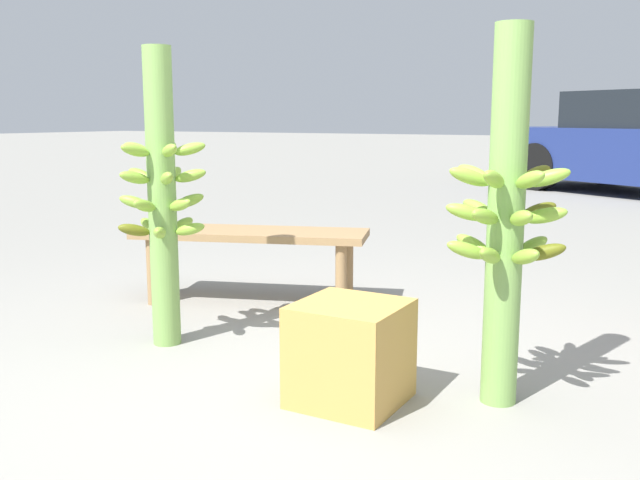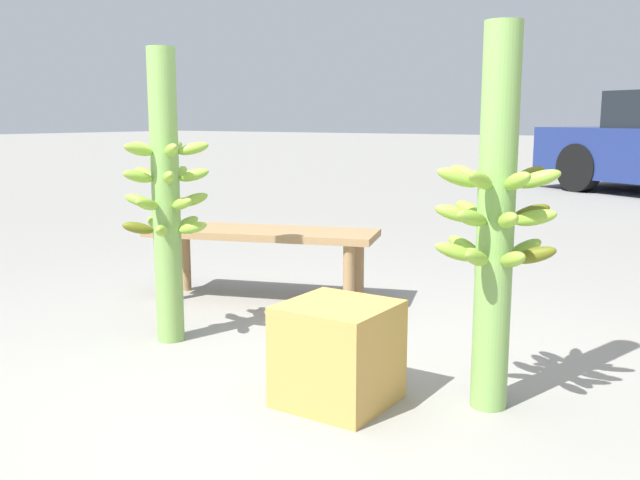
{
  "view_description": "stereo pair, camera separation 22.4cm",
  "coord_description": "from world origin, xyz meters",
  "px_view_note": "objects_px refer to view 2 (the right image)",
  "views": [
    {
      "loc": [
        1.35,
        -2.1,
        1.04
      ],
      "look_at": [
        -0.18,
        0.63,
        0.5
      ],
      "focal_mm": 40.0,
      "sensor_mm": 36.0,
      "label": 1
    },
    {
      "loc": [
        1.54,
        -1.98,
        1.04
      ],
      "look_at": [
        -0.18,
        0.63,
        0.5
      ],
      "focal_mm": 40.0,
      "sensor_mm": 36.0,
      "label": 2
    }
  ],
  "objects_px": {
    "market_bench": "(262,241)",
    "produce_crate": "(338,353)",
    "banana_stalk_left": "(166,196)",
    "banana_stalk_center": "(496,220)"
  },
  "relations": [
    {
      "from": "market_bench",
      "to": "produce_crate",
      "type": "distance_m",
      "value": 1.53
    },
    {
      "from": "market_bench",
      "to": "banana_stalk_left",
      "type": "bearing_deg",
      "value": -103.35
    },
    {
      "from": "banana_stalk_left",
      "to": "market_bench",
      "type": "relative_size",
      "value": 0.99
    },
    {
      "from": "market_bench",
      "to": "banana_stalk_center",
      "type": "bearing_deg",
      "value": -43.79
    },
    {
      "from": "banana_stalk_center",
      "to": "produce_crate",
      "type": "bearing_deg",
      "value": -150.53
    },
    {
      "from": "banana_stalk_left",
      "to": "produce_crate",
      "type": "xyz_separation_m",
      "value": [
        1.06,
        -0.2,
        -0.5
      ]
    },
    {
      "from": "banana_stalk_left",
      "to": "banana_stalk_center",
      "type": "distance_m",
      "value": 1.54
    },
    {
      "from": "banana_stalk_left",
      "to": "market_bench",
      "type": "distance_m",
      "value": 0.88
    },
    {
      "from": "banana_stalk_center",
      "to": "market_bench",
      "type": "distance_m",
      "value": 1.81
    },
    {
      "from": "banana_stalk_left",
      "to": "market_bench",
      "type": "height_order",
      "value": "banana_stalk_left"
    }
  ]
}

